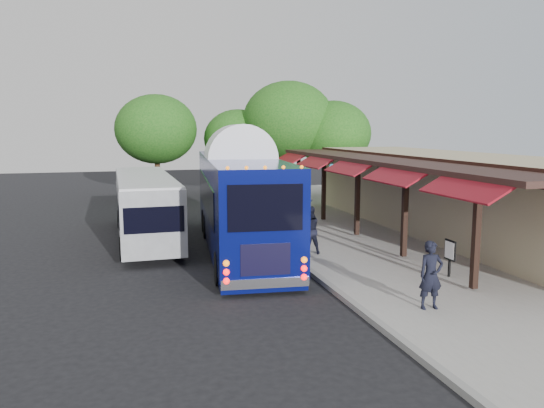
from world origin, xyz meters
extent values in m
plane|color=black|center=(0.00, 0.00, 0.00)|extent=(90.00, 90.00, 0.00)
cube|color=#9E9B93|center=(5.00, 4.00, 0.07)|extent=(10.00, 40.00, 0.15)
cube|color=gray|center=(0.05, 4.00, 0.07)|extent=(0.20, 40.00, 0.16)
cube|color=tan|center=(8.50, 4.00, 1.80)|extent=(5.00, 20.00, 3.60)
cube|color=black|center=(5.98, 4.00, 3.30)|extent=(0.06, 20.00, 0.60)
cube|color=#331E19|center=(4.90, 4.00, 3.40)|extent=(2.60, 20.00, 0.18)
cube|color=black|center=(3.78, -4.00, 1.80)|extent=(0.18, 0.18, 3.16)
cube|color=maroon|center=(3.35, -4.00, 3.15)|extent=(1.00, 3.20, 0.57)
cube|color=black|center=(3.78, 0.00, 1.80)|extent=(0.18, 0.18, 3.16)
cube|color=maroon|center=(3.35, 0.00, 3.15)|extent=(1.00, 3.20, 0.57)
cube|color=black|center=(3.78, 4.00, 1.80)|extent=(0.18, 0.18, 3.16)
cube|color=maroon|center=(3.35, 4.00, 3.15)|extent=(1.00, 3.20, 0.57)
cube|color=black|center=(3.78, 8.00, 1.80)|extent=(0.18, 0.18, 3.16)
cube|color=maroon|center=(3.35, 8.00, 3.15)|extent=(1.00, 3.20, 0.57)
cube|color=black|center=(3.78, 12.00, 1.80)|extent=(0.18, 0.18, 3.16)
cube|color=maroon|center=(3.35, 12.00, 3.15)|extent=(1.00, 3.20, 0.57)
sphere|color=teal|center=(4.20, -2.00, 2.88)|extent=(0.26, 0.26, 0.26)
sphere|color=teal|center=(4.20, 3.00, 2.88)|extent=(0.26, 0.26, 0.26)
sphere|color=teal|center=(4.20, 8.00, 2.88)|extent=(0.26, 0.26, 0.26)
cube|color=#070E59|center=(-1.45, 3.46, 2.05)|extent=(3.69, 12.34, 3.19)
cube|color=#070E59|center=(-1.45, 3.46, 0.30)|extent=(3.63, 12.22, 0.35)
ellipsoid|color=white|center=(-1.45, 3.46, 3.63)|extent=(3.67, 12.10, 0.57)
cube|color=black|center=(-1.45, -2.63, 2.58)|extent=(2.11, 0.23, 1.32)
cube|color=silver|center=(-1.45, -2.56, 0.43)|extent=(2.54, 0.42, 0.28)
sphere|color=#FF0C0C|center=(-2.56, -2.65, 0.69)|extent=(0.18, 0.18, 0.18)
sphere|color=#FF0C0C|center=(-0.34, -2.65, 0.69)|extent=(0.18, 0.18, 0.18)
cylinder|color=black|center=(-2.62, -1.16, 0.53)|extent=(0.40, 1.08, 1.05)
cylinder|color=black|center=(-0.28, -1.16, 0.53)|extent=(0.40, 1.08, 1.05)
cylinder|color=black|center=(-2.62, 7.35, 0.53)|extent=(0.40, 1.08, 1.05)
cylinder|color=black|center=(-0.28, 7.35, 0.53)|extent=(0.40, 1.08, 1.05)
cube|color=gray|center=(-4.96, 6.57, 1.50)|extent=(2.48, 10.34, 2.37)
cube|color=black|center=(-6.09, 6.57, 1.70)|extent=(0.23, 8.75, 0.89)
cube|color=black|center=(-3.83, 6.57, 1.70)|extent=(0.23, 8.75, 0.89)
cube|color=silver|center=(-4.96, 6.57, 2.72)|extent=(2.43, 10.13, 0.09)
cylinder|color=black|center=(-5.99, 2.97, 0.43)|extent=(0.27, 0.86, 0.86)
cylinder|color=black|center=(-3.93, 2.97, 0.43)|extent=(0.27, 0.86, 0.86)
cylinder|color=black|center=(-5.99, 9.65, 0.43)|extent=(0.27, 0.86, 0.86)
cylinder|color=black|center=(-3.93, 9.65, 0.43)|extent=(0.27, 0.86, 0.86)
imported|color=black|center=(1.74, -5.00, 1.04)|extent=(0.68, 0.47, 1.78)
imported|color=black|center=(0.73, 1.53, 1.04)|extent=(0.89, 0.71, 1.78)
imported|color=black|center=(2.04, 8.18, 1.04)|extent=(1.05, 0.44, 1.78)
imported|color=black|center=(1.65, 4.67, 1.04)|extent=(1.16, 0.67, 1.78)
cube|color=black|center=(3.96, -2.54, 0.74)|extent=(0.07, 0.07, 1.17)
cube|color=black|center=(3.96, -2.54, 1.00)|extent=(0.06, 0.53, 0.64)
cube|color=white|center=(3.93, -2.54, 1.00)|extent=(0.02, 0.45, 0.53)
cylinder|color=#382314|center=(1.86, 19.62, 1.37)|extent=(0.36, 0.36, 2.74)
ellipsoid|color=#164D13|center=(1.86, 19.62, 4.05)|extent=(4.73, 4.73, 4.02)
cylinder|color=#382314|center=(4.99, 17.90, 1.79)|extent=(0.36, 0.36, 3.58)
ellipsoid|color=#164D13|center=(4.99, 17.90, 5.28)|extent=(6.18, 6.18, 5.25)
cylinder|color=#382314|center=(7.83, 17.00, 1.49)|extent=(0.36, 0.36, 2.99)
ellipsoid|color=#164D13|center=(7.83, 17.00, 4.41)|extent=(5.16, 5.16, 4.39)
cylinder|color=#382314|center=(-3.63, 20.24, 1.59)|extent=(0.36, 0.36, 3.18)
ellipsoid|color=#164D13|center=(-3.63, 20.24, 4.70)|extent=(5.49, 5.49, 4.67)
camera|label=1|loc=(-5.69, -16.61, 4.77)|focal=35.00mm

